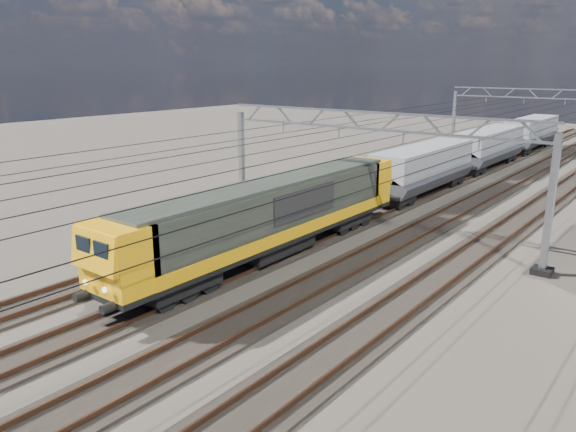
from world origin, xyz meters
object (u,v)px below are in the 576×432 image
Objects in this scene: hopper_wagon_lead at (423,166)px; hopper_wagon_third at (531,131)px; catenary_gantry_mid at (369,170)px; catenary_gantry_far at (542,120)px; locomotive at (272,214)px; hopper_wagon_mid at (488,145)px.

hopper_wagon_lead is 28.40m from hopper_wagon_third.
hopper_wagon_lead is at bearing 99.71° from catenary_gantry_mid.
catenary_gantry_far reaches higher than locomotive.
locomotive is 1.62× the size of hopper_wagon_third.
hopper_wagon_lead is (-2.00, 11.69, -1.67)m from catenary_gantry_mid.
catenary_gantry_far is at bearing 78.81° from hopper_wagon_mid.
locomotive reaches higher than hopper_wagon_mid.
catenary_gantry_mid is at bearing -90.00° from catenary_gantry_far.
catenary_gantry_mid is 0.94× the size of locomotive.
locomotive is 17.70m from hopper_wagon_lead.
hopper_wagon_mid is 1.00× the size of hopper_wagon_third.
hopper_wagon_lead is 14.20m from hopper_wagon_mid.
hopper_wagon_mid is (-2.00, -10.11, -1.67)m from catenary_gantry_far.
locomotive is at bearing -108.42° from catenary_gantry_mid.
catenary_gantry_far reaches higher than hopper_wagon_lead.
catenary_gantry_mid is 36.00m from catenary_gantry_far.
catenary_gantry_mid is 1.00× the size of catenary_gantry_far.
catenary_gantry_mid is 1.53× the size of hopper_wagon_mid.
catenary_gantry_mid reaches higher than locomotive.
locomotive reaches higher than hopper_wagon_third.
hopper_wagon_lead is (-2.00, -24.31, -1.67)m from catenary_gantry_far.
locomotive is 46.10m from hopper_wagon_third.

